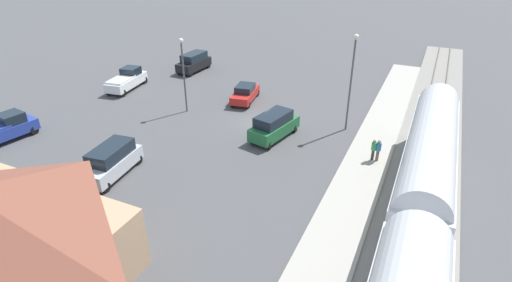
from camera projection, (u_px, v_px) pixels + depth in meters
name	position (u px, v px, depth m)	size (l,w,h in m)	color
ground_plane	(260.00, 124.00, 35.73)	(200.00, 200.00, 0.00)	#4C4C4F
railway_track	(426.00, 156.00, 30.48)	(4.80, 70.00, 0.30)	gray
platform	(373.00, 145.00, 31.94)	(3.20, 46.00, 0.30)	#A8A399
passenger_train	(415.00, 245.00, 17.91)	(2.93, 33.05, 4.98)	silver
pedestrian_on_platform	(374.00, 148.00, 29.15)	(0.36, 0.36, 1.71)	#333338
pedestrian_waiting_far	(378.00, 149.00, 29.10)	(0.36, 0.36, 1.71)	brown
suv_black	(194.00, 62.00, 48.88)	(2.19, 4.99, 2.22)	black
pickup_blue	(2.00, 130.00, 32.49)	(2.80, 5.64, 2.14)	#283D9E
suv_green	(274.00, 125.00, 32.94)	(2.92, 5.20, 2.22)	#236638
sedan_red	(245.00, 93.00, 40.19)	(2.54, 4.74, 1.74)	red
pickup_white	(127.00, 80.00, 43.38)	(2.71, 5.62, 2.14)	white
suv_silver	(111.00, 161.00, 27.84)	(2.49, 5.09, 2.22)	silver
light_pole_near_platform	(352.00, 72.00, 32.48)	(0.44, 0.44, 8.25)	#515156
light_pole_lot_center	(183.00, 66.00, 36.31)	(0.44, 0.44, 6.99)	#515156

